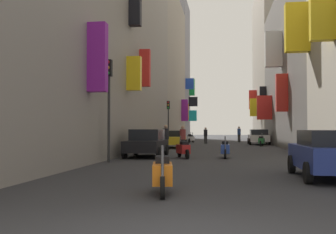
# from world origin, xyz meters

# --- Properties ---
(ground_plane) EXTENTS (140.00, 140.00, 0.00)m
(ground_plane) POSITION_xyz_m (0.00, 30.00, 0.00)
(ground_plane) COLOR #2D2D30
(building_left_near) EXTENTS (6.81, 33.73, 16.82)m
(building_left_near) POSITION_xyz_m (-8.00, 16.86, 8.41)
(building_left_near) COLOR gray
(building_left_near) RESTS_ON ground
(building_left_mid_a) EXTENTS (6.90, 17.94, 17.69)m
(building_left_mid_a) POSITION_xyz_m (-8.00, 42.70, 8.84)
(building_left_mid_a) COLOR #9E9384
(building_left_mid_a) RESTS_ON ground
(building_left_mid_b) EXTENTS (7.39, 8.33, 20.86)m
(building_left_mid_b) POSITION_xyz_m (-7.98, 55.84, 10.41)
(building_left_mid_b) COLOR gray
(building_left_mid_b) RESTS_ON ground
(building_right_mid_b) EXTENTS (7.40, 22.83, 13.16)m
(building_right_mid_b) POSITION_xyz_m (7.99, 28.93, 6.58)
(building_right_mid_b) COLOR slate
(building_right_mid_b) RESTS_ON ground
(building_right_mid_c) EXTENTS (7.31, 19.66, 20.60)m
(building_right_mid_c) POSITION_xyz_m (8.00, 50.17, 10.29)
(building_right_mid_c) COLOR #9E9384
(building_right_mid_c) RESTS_ON ground
(parked_car_white) EXTENTS (1.96, 4.00, 1.46)m
(parked_car_white) POSITION_xyz_m (3.80, 34.56, 0.76)
(parked_car_white) COLOR white
(parked_car_white) RESTS_ON ground
(parked_car_black) EXTENTS (1.94, 4.11, 1.47)m
(parked_car_black) POSITION_xyz_m (-3.62, 16.00, 0.77)
(parked_car_black) COLOR black
(parked_car_black) RESTS_ON ground
(parked_car_yellow) EXTENTS (1.98, 4.42, 1.37)m
(parked_car_yellow) POSITION_xyz_m (-3.61, 26.76, 0.73)
(parked_car_yellow) COLOR gold
(parked_car_yellow) RESTS_ON ground
(parked_car_blue) EXTENTS (1.96, 4.05, 1.45)m
(parked_car_blue) POSITION_xyz_m (3.64, 7.41, 0.77)
(parked_car_blue) COLOR navy
(parked_car_blue) RESTS_ON ground
(scooter_blue) EXTENTS (0.45, 1.93, 1.13)m
(scooter_blue) POSITION_xyz_m (0.54, 15.69, 0.46)
(scooter_blue) COLOR #2D4CAD
(scooter_blue) RESTS_ON ground
(scooter_green) EXTENTS (0.65, 1.80, 1.13)m
(scooter_green) POSITION_xyz_m (3.72, 30.76, 0.46)
(scooter_green) COLOR #287F3D
(scooter_green) RESTS_ON ground
(scooter_orange) EXTENTS (0.61, 1.90, 1.13)m
(scooter_orange) POSITION_xyz_m (-0.91, 3.95, 0.46)
(scooter_orange) COLOR orange
(scooter_orange) RESTS_ON ground
(scooter_black) EXTENTS (0.55, 1.98, 1.13)m
(scooter_black) POSITION_xyz_m (-3.89, 46.65, 0.46)
(scooter_black) COLOR black
(scooter_black) RESTS_ON ground
(scooter_red) EXTENTS (0.85, 1.90, 1.13)m
(scooter_red) POSITION_xyz_m (-1.58, 15.29, 0.46)
(scooter_red) COLOR red
(scooter_red) RESTS_ON ground
(scooter_white) EXTENTS (0.67, 1.79, 1.13)m
(scooter_white) POSITION_xyz_m (-3.07, 38.54, 0.46)
(scooter_white) COLOR silver
(scooter_white) RESTS_ON ground
(pedestrian_crossing) EXTENTS (0.47, 0.47, 1.71)m
(pedestrian_crossing) POSITION_xyz_m (-2.12, 20.33, 0.85)
(pedestrian_crossing) COLOR #292929
(pedestrian_crossing) RESTS_ON ground
(pedestrian_near_left) EXTENTS (0.52, 0.52, 1.79)m
(pedestrian_near_left) POSITION_xyz_m (2.17, 41.16, 0.90)
(pedestrian_near_left) COLOR #353535
(pedestrian_near_left) RESTS_ON ground
(pedestrian_near_right) EXTENTS (0.53, 0.53, 1.66)m
(pedestrian_near_right) POSITION_xyz_m (-1.39, 36.07, 0.83)
(pedestrian_near_right) COLOR #313131
(pedestrian_near_right) RESTS_ON ground
(pedestrian_mid_street) EXTENTS (0.52, 0.52, 1.75)m
(pedestrian_mid_street) POSITION_xyz_m (-3.08, 19.43, 0.88)
(pedestrian_mid_street) COLOR #282828
(pedestrian_mid_street) RESTS_ON ground
(traffic_light_near_corner) EXTENTS (0.26, 0.34, 4.07)m
(traffic_light_near_corner) POSITION_xyz_m (-4.57, 31.16, 2.78)
(traffic_light_near_corner) COLOR #2D2D2D
(traffic_light_near_corner) RESTS_ON ground
(traffic_light_far_corner) EXTENTS (0.26, 0.34, 4.62)m
(traffic_light_far_corner) POSITION_xyz_m (-4.63, 12.25, 3.12)
(traffic_light_far_corner) COLOR #2D2D2D
(traffic_light_far_corner) RESTS_ON ground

